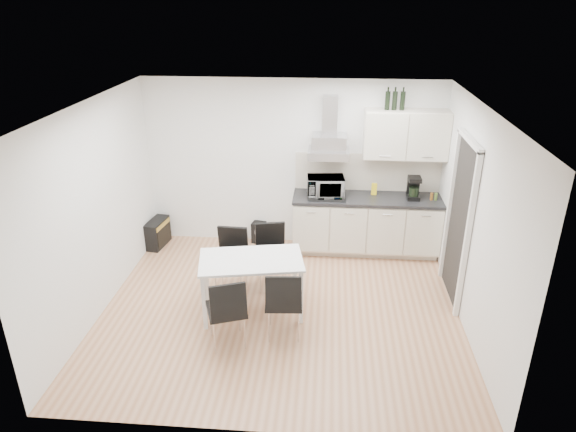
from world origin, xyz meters
name	(u,v)px	position (x,y,z in m)	size (l,w,h in m)	color
ground	(280,309)	(0.00, 0.00, 0.00)	(4.50, 4.50, 0.00)	tan
wall_back	(292,164)	(0.00, 2.00, 1.30)	(4.50, 0.10, 2.60)	white
wall_front	(256,314)	(0.00, -2.00, 1.30)	(4.50, 0.10, 2.60)	white
wall_left	(95,211)	(-2.25, 0.00, 1.30)	(0.10, 4.00, 2.60)	white
wall_right	(475,223)	(2.25, 0.00, 1.30)	(0.10, 4.00, 2.60)	white
ceiling	(279,106)	(0.00, 0.00, 2.60)	(4.50, 4.50, 0.00)	white
doorway	(458,223)	(2.21, 0.55, 1.05)	(0.08, 1.04, 2.10)	white
kitchenette	(369,202)	(1.18, 1.73, 0.83)	(2.22, 0.64, 2.52)	beige
dining_table	(251,266)	(-0.35, -0.06, 0.66)	(1.36, 0.93, 0.75)	white
chair_far_left	(231,262)	(-0.70, 0.39, 0.44)	(0.44, 0.50, 0.88)	black
chair_far_right	(272,258)	(-0.17, 0.57, 0.44)	(0.44, 0.50, 0.88)	black
chair_near_left	(226,310)	(-0.54, -0.72, 0.44)	(0.44, 0.50, 0.88)	black
chair_near_right	(284,302)	(0.09, -0.50, 0.44)	(0.44, 0.50, 0.88)	black
guitar_amp	(158,233)	(-2.12, 1.65, 0.22)	(0.29, 0.54, 0.43)	black
floor_speaker	(259,232)	(-0.53, 1.90, 0.17)	(0.21, 0.18, 0.34)	black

